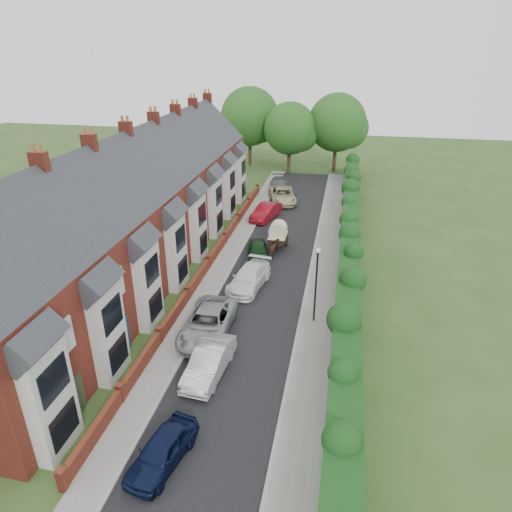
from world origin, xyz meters
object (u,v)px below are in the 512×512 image
(car_white, at_px, (249,278))
(horse, at_px, (274,249))
(lamppost, at_px, (316,276))
(car_red, at_px, (266,212))
(car_silver_b, at_px, (208,323))
(car_grey, at_px, (279,185))
(car_navy, at_px, (162,450))
(car_silver_a, at_px, (209,362))
(car_green, at_px, (258,251))
(horse_cart, at_px, (278,233))
(car_beige, at_px, (283,195))

(car_white, relative_size, horse, 3.11)
(lamppost, distance_m, car_red, 19.02)
(car_silver_b, bearing_deg, car_grey, 89.75)
(lamppost, bearing_deg, car_silver_b, -157.20)
(car_navy, xyz_separation_m, car_red, (-0.88, 29.76, 0.08))
(car_silver_a, height_order, car_red, car_red)
(car_silver_a, xyz_separation_m, car_green, (-0.20, 14.68, -0.09))
(car_white, bearing_deg, car_silver_a, -81.53)
(car_navy, relative_size, car_white, 0.78)
(lamppost, xyz_separation_m, car_green, (-5.29, 8.60, -2.63))
(car_red, bearing_deg, horse_cart, -57.08)
(car_white, bearing_deg, horse, 88.70)
(car_white, distance_m, car_beige, 19.71)
(car_navy, distance_m, car_grey, 39.21)
(car_grey, bearing_deg, car_silver_a, -94.44)
(car_navy, bearing_deg, car_red, 103.77)
(lamppost, distance_m, car_silver_a, 8.32)
(car_white, height_order, car_green, car_white)
(horse, bearing_deg, car_navy, 90.19)
(lamppost, distance_m, car_white, 6.72)
(horse, xyz_separation_m, horse_cart, (0.00, 1.79, 0.70))
(car_white, relative_size, car_red, 1.11)
(lamppost, relative_size, car_silver_b, 0.89)
(car_grey, bearing_deg, car_navy, -95.21)
(car_white, relative_size, car_grey, 0.96)
(car_red, relative_size, horse, 2.81)
(car_beige, height_order, horse, car_beige)
(car_silver_a, bearing_deg, car_silver_b, 112.29)
(car_silver_b, distance_m, car_red, 20.38)
(car_silver_a, bearing_deg, car_beige, 95.42)
(car_silver_a, xyz_separation_m, car_silver_b, (-1.10, 3.48, 0.04))
(car_green, bearing_deg, lamppost, -72.39)
(car_green, height_order, horse, horse)
(lamppost, relative_size, car_white, 1.00)
(horse, bearing_deg, lamppost, 117.58)
(lamppost, bearing_deg, car_navy, -114.20)
(car_navy, distance_m, car_beige, 35.38)
(car_red, relative_size, car_beige, 0.81)
(car_silver_a, height_order, car_white, car_silver_a)
(car_beige, height_order, car_grey, car_beige)
(car_navy, distance_m, car_silver_b, 9.41)
(car_silver_b, height_order, car_grey, car_silver_b)
(lamppost, height_order, car_grey, lamppost)
(car_navy, distance_m, horse, 21.17)
(car_grey, relative_size, horse, 3.23)
(car_navy, distance_m, car_white, 15.67)
(car_white, distance_m, car_grey, 23.57)
(lamppost, bearing_deg, car_white, 143.56)
(car_navy, xyz_separation_m, car_grey, (-1.02, 39.19, 0.09))
(horse_cart, bearing_deg, car_grey, 98.35)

